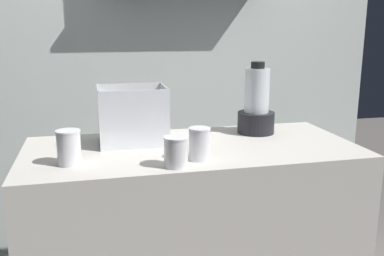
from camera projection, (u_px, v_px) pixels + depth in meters
counter at (192, 243)px, 1.94m from camera, size 1.40×0.64×0.90m
back_wall_unit at (161, 50)px, 2.48m from camera, size 2.60×0.24×2.50m
carrot_display_bin at (133, 126)px, 1.88m from camera, size 0.29×0.22×0.25m
blender_pitcher at (256, 107)px, 2.04m from camera, size 0.17×0.17×0.34m
juice_cup_mango_far_left at (69, 149)px, 1.59m from camera, size 0.09×0.09×0.13m
juice_cup_mango_left at (176, 154)px, 1.56m from camera, size 0.09×0.09×0.11m
juice_cup_mango_middle at (199, 146)px, 1.65m from camera, size 0.08×0.08×0.12m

